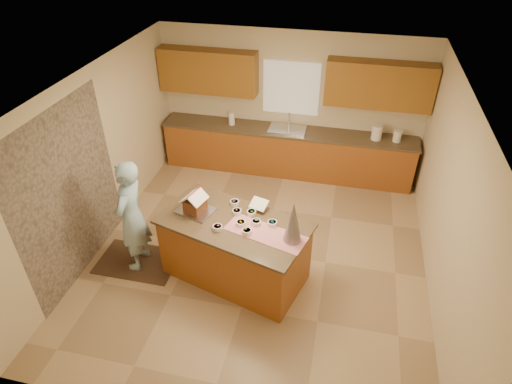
{
  "coord_description": "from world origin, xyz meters",
  "views": [
    {
      "loc": [
        1.06,
        -4.93,
        4.67
      ],
      "look_at": [
        -0.1,
        0.2,
        1.0
      ],
      "focal_mm": 30.47,
      "sensor_mm": 36.0,
      "label": 1
    }
  ],
  "objects_px": {
    "island_base": "(235,251)",
    "gingerbread_house": "(195,203)",
    "tinsel_tree": "(293,222)",
    "boy": "(132,216)"
  },
  "relations": [
    {
      "from": "island_base",
      "to": "boy",
      "type": "bearing_deg",
      "value": -160.95
    },
    {
      "from": "boy",
      "to": "gingerbread_house",
      "type": "height_order",
      "value": "boy"
    },
    {
      "from": "tinsel_tree",
      "to": "gingerbread_house",
      "type": "distance_m",
      "value": 1.44
    },
    {
      "from": "island_base",
      "to": "gingerbread_house",
      "type": "relative_size",
      "value": 5.21
    },
    {
      "from": "boy",
      "to": "gingerbread_house",
      "type": "relative_size",
      "value": 4.72
    },
    {
      "from": "tinsel_tree",
      "to": "boy",
      "type": "distance_m",
      "value": 2.34
    },
    {
      "from": "island_base",
      "to": "gingerbread_house",
      "type": "height_order",
      "value": "gingerbread_house"
    },
    {
      "from": "island_base",
      "to": "tinsel_tree",
      "type": "height_order",
      "value": "tinsel_tree"
    },
    {
      "from": "boy",
      "to": "island_base",
      "type": "bearing_deg",
      "value": 92.34
    },
    {
      "from": "gingerbread_house",
      "to": "tinsel_tree",
      "type": "bearing_deg",
      "value": -11.92
    }
  ]
}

